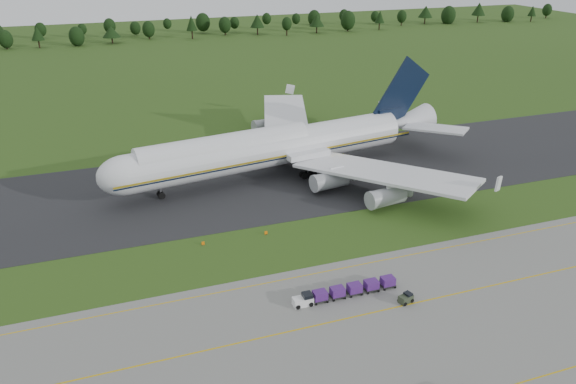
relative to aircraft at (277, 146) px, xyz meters
name	(u,v)px	position (x,y,z in m)	size (l,w,h in m)	color
ground	(269,248)	(-11.67, -30.51, -6.53)	(600.00, 600.00, 0.00)	#294615
taxiway	(229,185)	(-11.67, -2.51, -6.49)	(300.00, 40.00, 0.08)	black
apron_markings	(334,348)	(-11.67, -57.49, -6.47)	(300.00, 30.20, 0.01)	#C69E0B
tree_line	(136,29)	(-11.31, 190.17, -0.50)	(529.67, 21.22, 11.87)	black
aircraft	(277,146)	(0.00, 0.00, 0.00)	(81.77, 78.47, 22.87)	silver
baggage_train	(344,291)	(-5.71, -47.51, -5.59)	(16.12, 1.71, 1.65)	white
utility_cart	(406,299)	(2.05, -51.85, -5.92)	(2.29, 1.73, 1.12)	#2D3726
edge_markers	(235,238)	(-16.40, -25.68, -6.26)	(11.78, 0.30, 0.60)	orange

